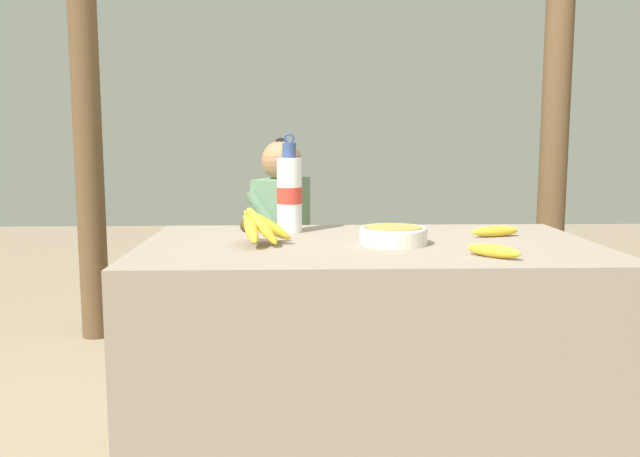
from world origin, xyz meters
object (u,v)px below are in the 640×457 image
object	(u,v)px
seated_vendor	(274,230)
loose_banana_front	(494,251)
water_bottle	(289,193)
banana_bunch_green	(402,261)
loose_banana_side	(495,231)
support_post_near	(85,78)
serving_bowl	(393,234)
wooden_bench	(325,285)
support_post_far	(557,80)
banana_bunch_ripe	(258,225)

from	to	relation	value
seated_vendor	loose_banana_front	bearing A→B (deg)	131.29
water_bottle	banana_bunch_green	distance (m)	1.20
loose_banana_side	support_post_near	distance (m)	2.30
serving_bowl	wooden_bench	size ratio (longest dim) A/B	0.17
loose_banana_front	support_post_near	xyz separation A→B (m)	(-1.65, 1.72, 0.62)
water_bottle	support_post_near	world-z (taller)	support_post_near
serving_bowl	support_post_near	world-z (taller)	support_post_near
wooden_bench	seated_vendor	world-z (taller)	seated_vendor
loose_banana_front	wooden_bench	bearing A→B (deg)	105.53
support_post_far	support_post_near	bearing A→B (deg)	180.00
loose_banana_side	banana_bunch_green	world-z (taller)	loose_banana_side
wooden_bench	support_post_near	world-z (taller)	support_post_near
wooden_bench	support_post_far	distance (m)	1.64
loose_banana_side	banana_bunch_green	distance (m)	1.16
banana_bunch_ripe	loose_banana_front	distance (m)	0.73
loose_banana_front	support_post_near	bearing A→B (deg)	133.86
loose_banana_side	seated_vendor	distance (m)	1.36
loose_banana_side	banana_bunch_green	xyz separation A→B (m)	(-0.15, 1.11, -0.31)
banana_bunch_ripe	loose_banana_front	bearing A→B (deg)	-20.27
seated_vendor	banana_bunch_green	xyz separation A→B (m)	(0.65, 0.02, -0.17)
banana_bunch_ripe	seated_vendor	distance (m)	1.25
banana_bunch_green	support_post_far	bearing A→B (deg)	14.19
banana_bunch_ripe	banana_bunch_green	bearing A→B (deg)	62.34
serving_bowl	loose_banana_front	size ratio (longest dim) A/B	1.47
loose_banana_front	serving_bowl	bearing A→B (deg)	134.83
banana_bunch_ripe	loose_banana_side	xyz separation A→B (m)	(0.80, 0.15, -0.04)
loose_banana_front	water_bottle	bearing A→B (deg)	137.71
banana_bunch_ripe	banana_bunch_green	world-z (taller)	banana_bunch_ripe
loose_banana_side	support_post_near	bearing A→B (deg)	143.31
loose_banana_side	seated_vendor	bearing A→B (deg)	126.31
banana_bunch_green	support_post_near	xyz separation A→B (m)	(-1.63, 0.21, 0.93)
seated_vendor	support_post_near	world-z (taller)	support_post_near
serving_bowl	seated_vendor	world-z (taller)	seated_vendor
loose_banana_front	wooden_bench	distance (m)	1.62
loose_banana_front	loose_banana_side	size ratio (longest dim) A/B	0.83
seated_vendor	banana_bunch_green	distance (m)	0.67
banana_bunch_ripe	wooden_bench	world-z (taller)	banana_bunch_ripe
serving_bowl	water_bottle	distance (m)	0.45
support_post_near	support_post_far	bearing A→B (deg)	0.00
seated_vendor	banana_bunch_green	world-z (taller)	seated_vendor
banana_bunch_ripe	serving_bowl	distance (m)	0.43
wooden_bench	water_bottle	bearing A→B (deg)	-99.82
seated_vendor	support_post_near	distance (m)	1.26
banana_bunch_ripe	loose_banana_front	world-z (taller)	banana_bunch_ripe
water_bottle	support_post_near	xyz separation A→B (m)	(-1.07, 1.19, 0.50)
loose_banana_front	loose_banana_side	world-z (taller)	same
loose_banana_side	support_post_far	world-z (taller)	support_post_far
wooden_bench	support_post_far	xyz separation A→B (m)	(1.23, 0.21, 1.05)
banana_bunch_green	support_post_near	bearing A→B (deg)	172.53
serving_bowl	loose_banana_side	bearing A→B (deg)	21.29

